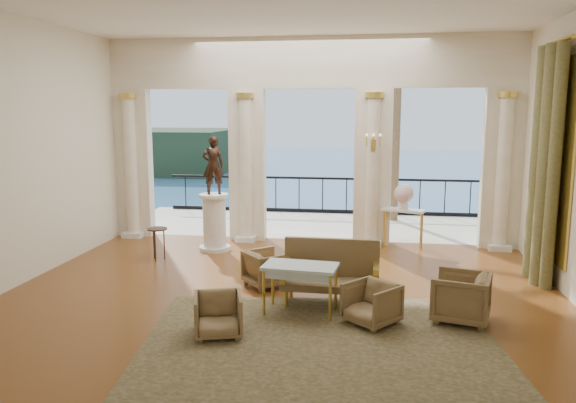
% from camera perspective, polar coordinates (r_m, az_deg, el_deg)
% --- Properties ---
extents(floor, '(9.00, 9.00, 0.00)m').
position_cam_1_polar(floor, '(9.11, -0.67, -9.58)').
color(floor, '#4C2D09').
rests_on(floor, ground).
extents(room_walls, '(9.00, 9.00, 9.00)m').
position_cam_1_polar(room_walls, '(7.52, -2.09, 8.75)').
color(room_walls, '#F1E7CA').
rests_on(room_walls, ground).
extents(arcade, '(9.00, 0.56, 4.50)m').
position_cam_1_polar(arcade, '(12.41, 2.16, 7.63)').
color(arcade, beige).
rests_on(arcade, ground).
extents(terrace, '(10.00, 3.60, 0.10)m').
position_cam_1_polar(terrace, '(14.68, 2.96, -2.46)').
color(terrace, '#AFA892').
rests_on(terrace, ground).
extents(balustrade, '(9.00, 0.06, 1.03)m').
position_cam_1_polar(balustrade, '(16.17, 3.53, 0.29)').
color(balustrade, black).
rests_on(balustrade, terrace).
extents(palm_tree, '(2.00, 2.00, 4.50)m').
position_cam_1_polar(palm_tree, '(15.16, 11.17, 13.49)').
color(palm_tree, '#4C3823').
rests_on(palm_tree, terrace).
extents(headland, '(22.00, 18.00, 6.00)m').
position_cam_1_polar(headland, '(84.76, -13.25, 5.10)').
color(headland, black).
rests_on(headland, sea).
extents(sea, '(160.00, 160.00, 0.00)m').
position_cam_1_polar(sea, '(69.10, 7.34, 1.85)').
color(sea, '#2F6294').
rests_on(sea, ground).
extents(curtain, '(0.33, 1.40, 4.09)m').
position_cam_1_polar(curtain, '(10.46, 24.65, 3.37)').
color(curtain, brown).
rests_on(curtain, ground).
extents(window_frame, '(0.04, 1.60, 3.40)m').
position_cam_1_polar(window_frame, '(10.50, 25.66, 3.76)').
color(window_frame, gold).
rests_on(window_frame, room_walls).
extents(wall_sconce, '(0.30, 0.11, 0.33)m').
position_cam_1_polar(wall_sconce, '(12.04, 8.65, 5.79)').
color(wall_sconce, gold).
rests_on(wall_sconce, arcade).
extents(rug, '(4.91, 4.03, 0.02)m').
position_cam_1_polar(rug, '(7.35, 3.36, -14.30)').
color(rug, '#313619').
rests_on(rug, ground).
extents(armchair_a, '(0.75, 0.73, 0.63)m').
position_cam_1_polar(armchair_a, '(7.56, -7.11, -11.18)').
color(armchair_a, '#46331A').
rests_on(armchair_a, ground).
extents(armchair_b, '(0.86, 0.86, 0.65)m').
position_cam_1_polar(armchair_b, '(7.97, 8.47, -10.04)').
color(armchair_b, '#46331A').
rests_on(armchair_b, ground).
extents(armchair_c, '(0.87, 0.91, 0.77)m').
position_cam_1_polar(armchair_c, '(8.33, 17.16, -9.07)').
color(armchair_c, '#46331A').
rests_on(armchair_c, ground).
extents(armchair_d, '(0.89, 0.89, 0.67)m').
position_cam_1_polar(armchair_d, '(9.53, -2.14, -6.62)').
color(armchair_d, '#46331A').
rests_on(armchair_d, ground).
extents(settee, '(1.48, 0.64, 0.98)m').
position_cam_1_polar(settee, '(8.69, 4.35, -7.20)').
color(settee, '#46331A').
rests_on(settee, ground).
extents(game_table, '(1.12, 0.68, 0.73)m').
position_cam_1_polar(game_table, '(8.19, 1.26, -6.96)').
color(game_table, '#A9C4D1').
rests_on(game_table, ground).
extents(pedestal, '(0.66, 0.66, 1.21)m').
position_cam_1_polar(pedestal, '(11.92, -7.49, -2.21)').
color(pedestal, silver).
rests_on(pedestal, ground).
extents(statue, '(0.52, 0.44, 1.21)m').
position_cam_1_polar(statue, '(11.74, -7.62, 3.67)').
color(statue, black).
rests_on(statue, pedestal).
extents(console_table, '(0.95, 0.66, 0.84)m').
position_cam_1_polar(console_table, '(12.28, 11.62, -1.42)').
color(console_table, silver).
rests_on(console_table, ground).
extents(urn, '(0.41, 0.41, 0.54)m').
position_cam_1_polar(urn, '(12.21, 11.69, 0.67)').
color(urn, silver).
rests_on(urn, console_table).
extents(side_table, '(0.39, 0.39, 0.64)m').
position_cam_1_polar(side_table, '(11.37, -13.13, -3.11)').
color(side_table, black).
rests_on(side_table, ground).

